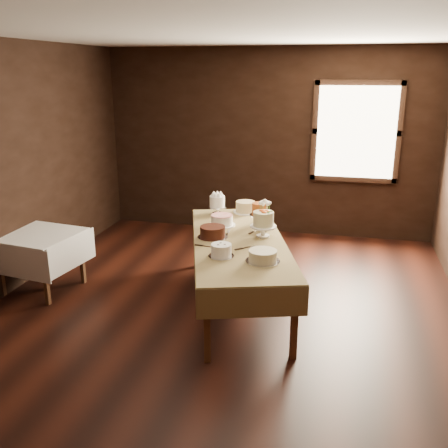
# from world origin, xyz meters

# --- Properties ---
(floor) EXTENTS (5.00, 6.00, 0.01)m
(floor) POSITION_xyz_m (0.00, 0.00, 0.00)
(floor) COLOR black
(floor) RESTS_ON ground
(ceiling) EXTENTS (5.00, 6.00, 0.01)m
(ceiling) POSITION_xyz_m (0.00, 0.00, 2.80)
(ceiling) COLOR beige
(ceiling) RESTS_ON wall_back
(wall_back) EXTENTS (5.00, 0.02, 2.80)m
(wall_back) POSITION_xyz_m (0.00, 3.00, 1.40)
(wall_back) COLOR black
(wall_back) RESTS_ON ground
(wall_front) EXTENTS (5.00, 0.02, 2.80)m
(wall_front) POSITION_xyz_m (0.00, -3.00, 1.40)
(wall_front) COLOR black
(wall_front) RESTS_ON ground
(window) EXTENTS (1.10, 0.05, 1.30)m
(window) POSITION_xyz_m (1.30, 2.94, 1.60)
(window) COLOR #FFEABF
(window) RESTS_ON wall_back
(display_table) EXTENTS (1.62, 2.58, 0.75)m
(display_table) POSITION_xyz_m (0.13, 0.34, 0.69)
(display_table) COLOR #4A2E1C
(display_table) RESTS_ON ground
(side_table) EXTENTS (0.92, 0.92, 0.68)m
(side_table) POSITION_xyz_m (-2.16, 0.19, 0.60)
(side_table) COLOR #4A2E1C
(side_table) RESTS_ON ground
(cake_meringue) EXTENTS (0.25, 0.25, 0.24)m
(cake_meringue) POSITION_xyz_m (-0.33, 1.23, 0.85)
(cake_meringue) COLOR silver
(cake_meringue) RESTS_ON display_table
(cake_speckled) EXTENTS (0.33, 0.33, 0.14)m
(cake_speckled) POSITION_xyz_m (-0.01, 1.38, 0.81)
(cake_speckled) COLOR white
(cake_speckled) RESTS_ON display_table
(cake_lattice) EXTENTS (0.31, 0.31, 0.12)m
(cake_lattice) POSITION_xyz_m (-0.17, 0.78, 0.80)
(cake_lattice) COLOR white
(cake_lattice) RESTS_ON display_table
(cake_caramel) EXTENTS (0.23, 0.23, 0.27)m
(cake_caramel) POSITION_xyz_m (0.25, 0.91, 0.86)
(cake_caramel) COLOR silver
(cake_caramel) RESTS_ON display_table
(cake_chocolate) EXTENTS (0.36, 0.36, 0.13)m
(cake_chocolate) POSITION_xyz_m (-0.16, 0.33, 0.81)
(cake_chocolate) COLOR silver
(cake_chocolate) RESTS_ON display_table
(cake_flowers) EXTENTS (0.30, 0.30, 0.29)m
(cake_flowers) POSITION_xyz_m (0.36, 0.49, 0.87)
(cake_flowers) COLOR white
(cake_flowers) RESTS_ON display_table
(cake_swirl) EXTENTS (0.25, 0.25, 0.13)m
(cake_swirl) POSITION_xyz_m (0.07, -0.20, 0.81)
(cake_swirl) COLOR silver
(cake_swirl) RESTS_ON display_table
(cake_cream) EXTENTS (0.35, 0.35, 0.11)m
(cake_cream) POSITION_xyz_m (0.48, -0.24, 0.80)
(cake_cream) COLOR silver
(cake_cream) RESTS_ON display_table
(cake_server_a) EXTENTS (0.19, 0.19, 0.01)m
(cake_server_a) POSITION_xyz_m (0.27, 0.12, 0.75)
(cake_server_a) COLOR silver
(cake_server_a) RESTS_ON display_table
(cake_server_b) EXTENTS (0.18, 0.20, 0.01)m
(cake_server_b) POSITION_xyz_m (0.51, 0.01, 0.75)
(cake_server_b) COLOR silver
(cake_server_b) RESTS_ON display_table
(cake_server_c) EXTENTS (0.05, 0.24, 0.01)m
(cake_server_c) POSITION_xyz_m (-0.04, 0.57, 0.75)
(cake_server_c) COLOR silver
(cake_server_c) RESTS_ON display_table
(cake_server_d) EXTENTS (0.11, 0.23, 0.01)m
(cake_server_d) POSITION_xyz_m (0.26, 0.69, 0.75)
(cake_server_d) COLOR silver
(cake_server_d) RESTS_ON display_table
(cake_server_e) EXTENTS (0.24, 0.05, 0.01)m
(cake_server_e) POSITION_xyz_m (-0.11, 0.04, 0.75)
(cake_server_e) COLOR silver
(cake_server_e) RESTS_ON display_table
(flower_vase) EXTENTS (0.18, 0.18, 0.13)m
(flower_vase) POSITION_xyz_m (0.34, 0.72, 0.81)
(flower_vase) COLOR #2D2823
(flower_vase) RESTS_ON display_table
(flower_bouquet) EXTENTS (0.14, 0.14, 0.20)m
(flower_bouquet) POSITION_xyz_m (0.34, 0.72, 1.00)
(flower_bouquet) COLOR white
(flower_bouquet) RESTS_ON flower_vase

